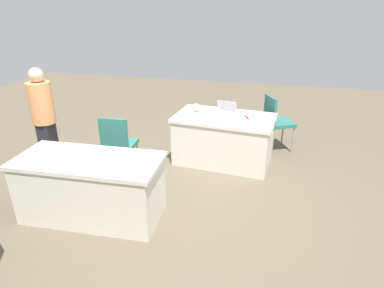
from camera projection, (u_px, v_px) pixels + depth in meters
The scene contains 9 objects.
ground_plane at pixel (184, 205), 4.32m from camera, with size 14.40×14.40×0.00m, color brown.
table_foreground at pixel (224, 139), 5.36m from camera, with size 1.64×1.06×0.78m.
table_mid_left at pixel (92, 188), 3.97m from camera, with size 1.74×0.84×0.78m.
chair_tucked_left at pixel (118, 142), 4.85m from camera, with size 0.47×0.47×0.95m.
chair_tucked_right at pixel (276, 119), 5.71m from camera, with size 0.59×0.59×0.98m.
person_attendee_standing at pixel (44, 115), 4.91m from camera, with size 0.39×0.39×1.60m.
laptop_silver at pixel (225, 112), 5.27m from camera, with size 0.35×0.33×0.21m.
yarn_ball at pixel (196, 108), 5.41m from camera, with size 0.13×0.13×0.13m, color beige.
scissors_red at pixel (247, 117), 5.15m from camera, with size 0.18×0.04×0.01m, color red.
Camera 1 is at (-0.96, 3.51, 2.46)m, focal length 30.78 mm.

